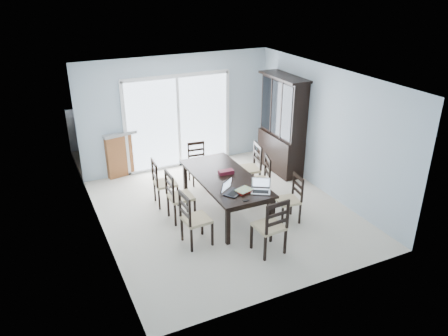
{
  "coord_description": "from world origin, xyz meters",
  "views": [
    {
      "loc": [
        -3.15,
        -6.61,
        4.23
      ],
      "look_at": [
        -0.02,
        0.0,
        0.93
      ],
      "focal_mm": 35.0,
      "sensor_mm": 36.0,
      "label": 1
    }
  ],
  "objects_px": {
    "chair_left_mid": "(176,191)",
    "chair_right_mid": "(262,175)",
    "chair_left_far": "(160,178)",
    "laptop_dark": "(234,190)",
    "chair_right_far": "(252,162)",
    "cell_phone": "(246,201)",
    "chair_right_near": "(292,194)",
    "game_box": "(226,172)",
    "china_hutch": "(282,126)",
    "chair_left_near": "(191,214)",
    "hot_tub": "(131,139)",
    "chair_end_near": "(273,221)",
    "laptop_silver": "(261,189)",
    "dining_table": "(225,180)",
    "chair_end_far": "(197,158)"
  },
  "relations": [
    {
      "from": "chair_right_near",
      "to": "chair_right_mid",
      "type": "height_order",
      "value": "chair_right_mid"
    },
    {
      "from": "chair_right_far",
      "to": "cell_phone",
      "type": "xyz_separation_m",
      "value": [
        -1.03,
        -1.64,
        0.14
      ]
    },
    {
      "from": "laptop_silver",
      "to": "dining_table",
      "type": "bearing_deg",
      "value": 140.72
    },
    {
      "from": "chair_left_near",
      "to": "chair_right_far",
      "type": "xyz_separation_m",
      "value": [
        1.91,
        1.4,
        0.02
      ]
    },
    {
      "from": "laptop_dark",
      "to": "game_box",
      "type": "bearing_deg",
      "value": 38.73
    },
    {
      "from": "chair_left_near",
      "to": "chair_end_near",
      "type": "height_order",
      "value": "chair_end_near"
    },
    {
      "from": "laptop_dark",
      "to": "cell_phone",
      "type": "xyz_separation_m",
      "value": [
        0.06,
        -0.33,
        -0.05
      ]
    },
    {
      "from": "chair_right_near",
      "to": "chair_end_far",
      "type": "relative_size",
      "value": 1.01
    },
    {
      "from": "chair_right_near",
      "to": "game_box",
      "type": "height_order",
      "value": "chair_right_near"
    },
    {
      "from": "chair_left_mid",
      "to": "chair_right_far",
      "type": "bearing_deg",
      "value": 105.2
    },
    {
      "from": "china_hutch",
      "to": "chair_end_near",
      "type": "relative_size",
      "value": 1.89
    },
    {
      "from": "chair_right_mid",
      "to": "laptop_dark",
      "type": "xyz_separation_m",
      "value": [
        -0.99,
        -0.74,
        0.21
      ]
    },
    {
      "from": "chair_left_mid",
      "to": "chair_right_near",
      "type": "height_order",
      "value": "chair_left_mid"
    },
    {
      "from": "china_hutch",
      "to": "laptop_silver",
      "type": "relative_size",
      "value": 5.46
    },
    {
      "from": "china_hutch",
      "to": "laptop_silver",
      "type": "xyz_separation_m",
      "value": [
        -1.73,
        -2.08,
        -0.27
      ]
    },
    {
      "from": "chair_right_mid",
      "to": "laptop_silver",
      "type": "distance_m",
      "value": 1.08
    },
    {
      "from": "chair_left_near",
      "to": "hot_tub",
      "type": "relative_size",
      "value": 0.5
    },
    {
      "from": "china_hutch",
      "to": "cell_phone",
      "type": "distance_m",
      "value": 3.1
    },
    {
      "from": "dining_table",
      "to": "game_box",
      "type": "xyz_separation_m",
      "value": [
        0.08,
        0.11,
        0.11
      ]
    },
    {
      "from": "china_hutch",
      "to": "chair_left_near",
      "type": "bearing_deg",
      "value": -146.23
    },
    {
      "from": "chair_right_far",
      "to": "chair_end_far",
      "type": "height_order",
      "value": "chair_right_far"
    },
    {
      "from": "chair_left_mid",
      "to": "hot_tub",
      "type": "relative_size",
      "value": 0.5
    },
    {
      "from": "chair_right_far",
      "to": "laptop_dark",
      "type": "relative_size",
      "value": 2.84
    },
    {
      "from": "chair_left_far",
      "to": "laptop_dark",
      "type": "height_order",
      "value": "chair_left_far"
    },
    {
      "from": "dining_table",
      "to": "chair_right_near",
      "type": "bearing_deg",
      "value": -38.49
    },
    {
      "from": "china_hutch",
      "to": "hot_tub",
      "type": "height_order",
      "value": "china_hutch"
    },
    {
      "from": "chair_left_mid",
      "to": "laptop_silver",
      "type": "xyz_separation_m",
      "value": [
        1.22,
        -0.95,
        0.21
      ]
    },
    {
      "from": "dining_table",
      "to": "chair_end_far",
      "type": "bearing_deg",
      "value": 87.9
    },
    {
      "from": "chair_right_mid",
      "to": "chair_end_near",
      "type": "height_order",
      "value": "chair_end_near"
    },
    {
      "from": "chair_left_near",
      "to": "chair_left_mid",
      "type": "xyz_separation_m",
      "value": [
        0.04,
        0.87,
        -0.0
      ]
    },
    {
      "from": "chair_right_near",
      "to": "chair_left_far",
      "type": "bearing_deg",
      "value": 58.32
    },
    {
      "from": "chair_end_far",
      "to": "laptop_silver",
      "type": "height_order",
      "value": "chair_end_far"
    },
    {
      "from": "chair_right_far",
      "to": "game_box",
      "type": "xyz_separation_m",
      "value": [
        -0.86,
        -0.54,
        0.17
      ]
    },
    {
      "from": "game_box",
      "to": "chair_right_mid",
      "type": "bearing_deg",
      "value": -2.6
    },
    {
      "from": "cell_phone",
      "to": "chair_left_mid",
      "type": "bearing_deg",
      "value": 132.39
    },
    {
      "from": "hot_tub",
      "to": "chair_left_mid",
      "type": "bearing_deg",
      "value": -90.29
    },
    {
      "from": "cell_phone",
      "to": "chair_left_near",
      "type": "bearing_deg",
      "value": 169.83
    },
    {
      "from": "chair_left_far",
      "to": "game_box",
      "type": "relative_size",
      "value": 3.9
    },
    {
      "from": "chair_end_near",
      "to": "game_box",
      "type": "bearing_deg",
      "value": 86.4
    },
    {
      "from": "chair_right_mid",
      "to": "chair_left_near",
      "type": "bearing_deg",
      "value": 131.34
    },
    {
      "from": "china_hutch",
      "to": "chair_left_mid",
      "type": "height_order",
      "value": "china_hutch"
    },
    {
      "from": "china_hutch",
      "to": "chair_left_near",
      "type": "relative_size",
      "value": 1.95
    },
    {
      "from": "chair_right_mid",
      "to": "game_box",
      "type": "xyz_separation_m",
      "value": [
        -0.76,
        0.03,
        0.19
      ]
    },
    {
      "from": "chair_left_mid",
      "to": "cell_phone",
      "type": "xyz_separation_m",
      "value": [
        0.84,
        -1.12,
        0.16
      ]
    },
    {
      "from": "chair_right_far",
      "to": "hot_tub",
      "type": "distance_m",
      "value": 3.31
    },
    {
      "from": "laptop_silver",
      "to": "chair_right_mid",
      "type": "bearing_deg",
      "value": 90.04
    },
    {
      "from": "chair_left_mid",
      "to": "chair_right_mid",
      "type": "bearing_deg",
      "value": 88.03
    },
    {
      "from": "china_hutch",
      "to": "chair_left_mid",
      "type": "relative_size",
      "value": 1.95
    },
    {
      "from": "chair_left_far",
      "to": "laptop_silver",
      "type": "relative_size",
      "value": 2.72
    },
    {
      "from": "chair_right_near",
      "to": "laptop_dark",
      "type": "height_order",
      "value": "chair_right_near"
    }
  ]
}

